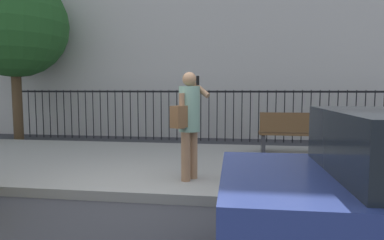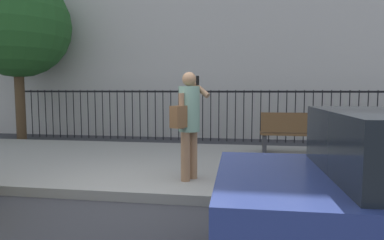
% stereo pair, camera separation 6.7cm
% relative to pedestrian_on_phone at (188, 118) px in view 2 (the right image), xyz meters
% --- Properties ---
extents(ground_plane, '(60.00, 60.00, 0.00)m').
position_rel_pedestrian_on_phone_xyz_m(ground_plane, '(-0.52, -0.79, -1.17)').
color(ground_plane, '#333338').
extents(sidewalk, '(28.00, 4.40, 0.15)m').
position_rel_pedestrian_on_phone_xyz_m(sidewalk, '(-0.52, 1.41, -1.10)').
color(sidewalk, gray).
rests_on(sidewalk, ground).
extents(iron_fence, '(12.03, 0.04, 1.60)m').
position_rel_pedestrian_on_phone_xyz_m(iron_fence, '(-0.52, 5.11, -0.15)').
color(iron_fence, black).
rests_on(iron_fence, ground).
extents(pedestrian_on_phone, '(0.59, 0.73, 1.75)m').
position_rel_pedestrian_on_phone_xyz_m(pedestrian_on_phone, '(0.00, 0.00, 0.00)').
color(pedestrian_on_phone, '#936B4C').
rests_on(pedestrian_on_phone, sidewalk).
extents(street_bench, '(1.60, 0.45, 0.95)m').
position_rel_pedestrian_on_phone_xyz_m(street_bench, '(2.07, 2.58, -0.52)').
color(street_bench, brown).
rests_on(street_bench, sidewalk).
extents(street_tree_near, '(3.26, 3.26, 5.25)m').
position_rel_pedestrian_on_phone_xyz_m(street_tree_near, '(-6.12, 4.33, 2.43)').
color(street_tree_near, '#4C3823').
rests_on(street_tree_near, ground).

